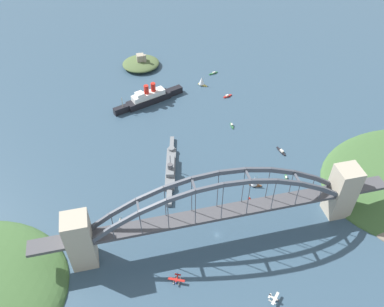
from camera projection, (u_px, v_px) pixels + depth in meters
name	position (u px, v px, depth m)	size (l,w,h in m)	color
ground_plane	(217.00, 234.00, 282.30)	(1400.00, 1400.00, 0.00)	#334C60
harbor_arch_bridge	(219.00, 213.00, 265.70)	(248.33, 15.81, 59.41)	#ADA38E
ocean_liner	(149.00, 98.00, 396.88)	(73.94, 31.71, 21.08)	black
naval_cruiser	(171.00, 168.00, 327.64)	(21.69, 78.33, 16.80)	slate
fort_island_mid_harbor	(141.00, 63.00, 450.30)	(41.87, 40.06, 16.08)	#4C6038
seaplane_taxiing_near_bridge	(274.00, 299.00, 244.34)	(8.11, 8.09, 5.01)	#B7B7B2
seaplane_second_in_formation	(177.00, 280.00, 254.15)	(10.63, 7.93, 4.71)	#B7B7B2
small_boat_0	(202.00, 81.00, 421.07)	(9.60, 9.31, 11.16)	gold
small_boat_1	(232.00, 125.00, 372.38)	(2.12, 8.98, 2.46)	#2D6B3D
small_boat_2	(121.00, 220.00, 287.45)	(6.35, 4.08, 7.21)	#B2231E
small_boat_3	(281.00, 151.00, 345.89)	(4.11, 12.16, 2.46)	black
small_boat_4	(255.00, 181.00, 313.71)	(9.57, 6.95, 11.07)	brown
small_boat_5	(227.00, 96.00, 408.00)	(9.64, 4.31, 2.48)	#B2231E
small_boat_6	(286.00, 177.00, 322.74)	(3.72, 8.17, 1.85)	#2D6B3D
small_boat_7	(213.00, 73.00, 441.21)	(10.74, 4.75, 2.10)	#2D6B3D
channel_marker_buoy	(250.00, 198.00, 306.00)	(2.20, 2.20, 2.75)	red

